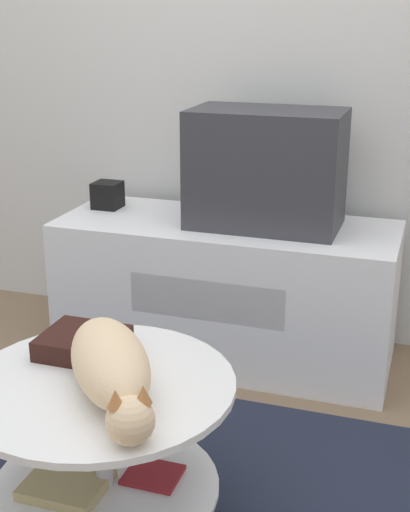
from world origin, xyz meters
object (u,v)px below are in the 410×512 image
object	(u,v)px
dvd_box	(83,343)
speaker	(108,195)
tv	(266,169)
cat	(111,366)

from	to	relation	value
dvd_box	speaker	bearing A→B (deg)	112.23
tv	dvd_box	world-z (taller)	tv
dvd_box	tv	bearing A→B (deg)	76.24
tv	speaker	xyz separation A→B (m)	(-0.65, 0.04, -0.16)
speaker	cat	distance (m)	1.32
tv	cat	world-z (taller)	tv
speaker	dvd_box	distance (m)	1.11
speaker	cat	size ratio (longest dim) A/B	0.20
speaker	tv	bearing A→B (deg)	-3.71
tv	speaker	size ratio (longest dim) A/B	5.19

